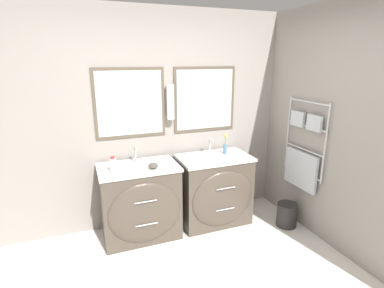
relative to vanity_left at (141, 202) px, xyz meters
The scene contains 10 objects.
wall_back 1.00m from the vanity_left, 50.27° to the left, with size 4.84×0.17×2.60m.
wall_right 2.22m from the vanity_left, 16.69° to the right, with size 0.13×3.59×2.60m.
vanity_left is the anchor object (origin of this frame).
vanity_right 0.94m from the vanity_left, ahead, with size 0.88×0.61×0.87m.
faucet_left 0.55m from the vanity_left, 90.00° to the left, with size 0.17×0.12×0.20m.
faucet_right 1.09m from the vanity_left, 10.13° to the left, with size 0.17×0.12×0.20m.
toiletry_bottle 0.58m from the vanity_left, 168.82° to the right, with size 0.07×0.07×0.17m.
amenity_bowl 0.49m from the vanity_left, 35.81° to the right, with size 0.11×0.11×0.06m.
flower_vase 1.23m from the vanity_left, ahead, with size 0.04×0.04×0.25m.
waste_bin 1.81m from the vanity_left, 13.23° to the right, with size 0.25×0.25×0.29m.
Camera 1 is at (-0.88, -1.74, 2.02)m, focal length 28.00 mm.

